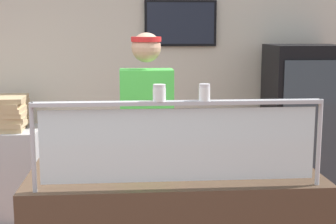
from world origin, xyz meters
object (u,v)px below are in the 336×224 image
object	(u,v)px
pepper_flake_shaker	(204,93)
drink_fridge	(302,126)
pizza_tray	(159,163)
parmesan_shaker	(159,94)
pizza_server	(156,161)
pizza_box_stack	(1,113)
worker_figure	(148,137)

from	to	relation	value
pepper_flake_shaker	drink_fridge	bearing A→B (deg)	58.91
pizza_tray	parmesan_shaker	size ratio (longest dim) A/B	4.70
pizza_server	parmesan_shaker	distance (m)	0.63
pepper_flake_shaker	pizza_box_stack	world-z (taller)	pepper_flake_shaker
worker_figure	pepper_flake_shaker	bearing A→B (deg)	-75.72
pizza_tray	pizza_server	xyz separation A→B (m)	(-0.02, -0.02, 0.02)
worker_figure	pizza_box_stack	distance (m)	1.78
pizza_server	drink_fridge	world-z (taller)	drink_fridge
pepper_flake_shaker	worker_figure	bearing A→B (deg)	104.28
pizza_server	parmesan_shaker	world-z (taller)	parmesan_shaker
pizza_box_stack	drink_fridge	bearing A→B (deg)	0.85
parmesan_shaker	worker_figure	distance (m)	1.11
pizza_server	parmesan_shaker	xyz separation A→B (m)	(-0.01, -0.42, 0.47)
pepper_flake_shaker	pizza_box_stack	distance (m)	2.74
pepper_flake_shaker	worker_figure	distance (m)	1.14
parmesan_shaker	drink_fridge	world-z (taller)	drink_fridge
pizza_server	pepper_flake_shaker	size ratio (longest dim) A/B	3.21
parmesan_shaker	pepper_flake_shaker	bearing A→B (deg)	0.00
pizza_box_stack	parmesan_shaker	bearing A→B (deg)	-58.19
drink_fridge	pizza_box_stack	bearing A→B (deg)	-179.15
pepper_flake_shaker	pizza_server	bearing A→B (deg)	118.62
pizza_tray	pizza_server	distance (m)	0.03
pepper_flake_shaker	pizza_tray	bearing A→B (deg)	115.65
drink_fridge	pizza_box_stack	size ratio (longest dim) A/B	3.29
pizza_tray	drink_fridge	size ratio (longest dim) A/B	0.25
pepper_flake_shaker	parmesan_shaker	bearing A→B (deg)	-180.00
pizza_server	pepper_flake_shaker	bearing A→B (deg)	-45.09
pepper_flake_shaker	drink_fridge	world-z (taller)	drink_fridge
pizza_server	worker_figure	size ratio (longest dim) A/B	0.16
worker_figure	drink_fridge	size ratio (longest dim) A/B	1.08
pizza_tray	pizza_server	world-z (taller)	pizza_server
parmesan_shaker	worker_figure	xyz separation A→B (m)	(-0.02, 1.01, -0.45)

